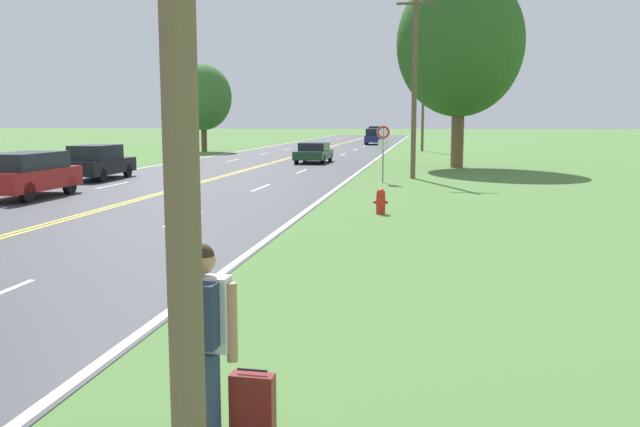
# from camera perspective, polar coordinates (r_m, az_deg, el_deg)

# --- Properties ---
(hitchhiker_person) EXTENTS (0.61, 0.44, 1.79)m
(hitchhiker_person) POSITION_cam_1_polar(r_m,az_deg,el_deg) (5.90, -9.95, -9.24)
(hitchhiker_person) COLOR navy
(hitchhiker_person) RESTS_ON ground
(suitcase) EXTENTS (0.40, 0.17, 0.68)m
(suitcase) POSITION_cam_1_polar(r_m,az_deg,el_deg) (6.19, -5.69, -16.03)
(suitcase) COLOR maroon
(suitcase) RESTS_ON ground
(fire_hydrant) EXTENTS (0.44, 0.28, 0.76)m
(fire_hydrant) POSITION_cam_1_polar(r_m,az_deg,el_deg) (20.46, 5.14, 1.06)
(fire_hydrant) COLOR red
(fire_hydrant) RESTS_ON ground
(traffic_sign) EXTENTS (0.60, 0.10, 2.55)m
(traffic_sign) POSITION_cam_1_polar(r_m,az_deg,el_deg) (30.47, 5.34, 6.21)
(traffic_sign) COLOR gray
(traffic_sign) RESTS_ON ground
(utility_pole_midground) EXTENTS (1.80, 0.24, 8.79)m
(utility_pole_midground) POSITION_cam_1_polar(r_m,az_deg,el_deg) (32.91, 7.96, 10.86)
(utility_pole_midground) COLOR brown
(utility_pole_midground) RESTS_ON ground
(utility_pole_far) EXTENTS (1.80, 0.24, 8.25)m
(utility_pole_far) POSITION_cam_1_polar(r_m,az_deg,el_deg) (61.47, 8.67, 9.20)
(utility_pole_far) COLOR brown
(utility_pole_far) RESTS_ON ground
(tree_left_verge) EXTENTS (7.32, 7.32, 11.39)m
(tree_left_verge) POSITION_cam_1_polar(r_m,az_deg,el_deg) (41.10, 11.71, 13.82)
(tree_left_verge) COLOR brown
(tree_left_verge) RESTS_ON ground
(tree_behind_sign) EXTENTS (4.96, 4.96, 7.59)m
(tree_behind_sign) POSITION_cam_1_polar(r_m,az_deg,el_deg) (60.73, -9.82, 9.61)
(tree_behind_sign) COLOR brown
(tree_behind_sign) RESTS_ON ground
(car_red_suv_mid_near) EXTENTS (1.91, 4.42, 1.65)m
(car_red_suv_mid_near) POSITION_cam_1_polar(r_m,az_deg,el_deg) (26.60, -23.44, 3.10)
(car_red_suv_mid_near) COLOR black
(car_red_suv_mid_near) RESTS_ON ground
(car_black_sedan_mid_far) EXTENTS (1.93, 4.55, 1.63)m
(car_black_sedan_mid_far) POSITION_cam_1_polar(r_m,az_deg,el_deg) (33.69, -18.23, 4.13)
(car_black_sedan_mid_far) COLOR black
(car_black_sedan_mid_far) RESTS_ON ground
(car_dark_green_sedan_receding) EXTENTS (2.01, 4.30, 1.32)m
(car_dark_green_sedan_receding) POSITION_cam_1_polar(r_m,az_deg,el_deg) (44.34, -0.53, 5.18)
(car_dark_green_sedan_receding) COLOR black
(car_dark_green_sedan_receding) RESTS_ON ground
(car_dark_blue_suv_distant) EXTENTS (1.80, 4.82, 1.79)m
(car_dark_blue_suv_distant) POSITION_cam_1_polar(r_m,az_deg,el_deg) (76.99, 4.51, 6.51)
(car_dark_blue_suv_distant) COLOR black
(car_dark_blue_suv_distant) RESTS_ON ground
(car_dark_grey_suv_horizon) EXTENTS (1.96, 4.35, 1.97)m
(car_dark_grey_suv_horizon) POSITION_cam_1_polar(r_m,az_deg,el_deg) (85.92, 4.73, 6.72)
(car_dark_grey_suv_horizon) COLOR black
(car_dark_grey_suv_horizon) RESTS_ON ground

